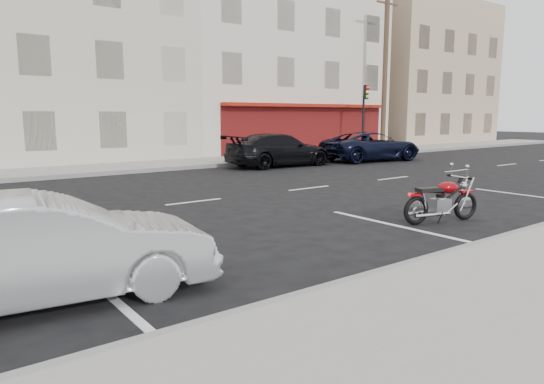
{
  "coord_description": "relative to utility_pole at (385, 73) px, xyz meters",
  "views": [
    {
      "loc": [
        -7.84,
        -11.19,
        2.24
      ],
      "look_at": [
        -2.41,
        -3.95,
        0.8
      ],
      "focal_mm": 32.0,
      "sensor_mm": 36.0,
      "label": 1
    }
  ],
  "objects": [
    {
      "name": "ground",
      "position": [
        -15.5,
        -8.6,
        -4.74
      ],
      "size": [
        120.0,
        120.0,
        0.0
      ],
      "primitive_type": "plane",
      "color": "black",
      "rests_on": "ground"
    },
    {
      "name": "sidewalk_near",
      "position": [
        -20.5,
        -17.3,
        -4.66
      ],
      "size": [
        80.0,
        3.4,
        0.15
      ],
      "primitive_type": "cube",
      "color": "gray",
      "rests_on": "ground"
    },
    {
      "name": "sidewalk_far",
      "position": [
        -20.5,
        0.1,
        -4.66
      ],
      "size": [
        80.0,
        3.4,
        0.15
      ],
      "primitive_type": "cube",
      "color": "gray",
      "rests_on": "ground"
    },
    {
      "name": "curb_near",
      "position": [
        -20.5,
        -15.6,
        -4.66
      ],
      "size": [
        80.0,
        0.12,
        0.16
      ],
      "primitive_type": "cube",
      "color": "gray",
      "rests_on": "ground"
    },
    {
      "name": "curb_far",
      "position": [
        -20.5,
        -1.6,
        -4.66
      ],
      "size": [
        80.0,
        0.12,
        0.16
      ],
      "primitive_type": "cube",
      "color": "gray",
      "rests_on": "ground"
    },
    {
      "name": "bldg_cream",
      "position": [
        -17.5,
        7.7,
        1.01
      ],
      "size": [
        12.0,
        12.0,
        11.5
      ],
      "primitive_type": "cube",
      "color": "beige",
      "rests_on": "ground"
    },
    {
      "name": "bldg_corner",
      "position": [
        -4.5,
        7.7,
        1.51
      ],
      "size": [
        14.0,
        12.0,
        12.5
      ],
      "primitive_type": "cube",
      "color": "beige",
      "rests_on": "ground"
    },
    {
      "name": "bldg_far_east",
      "position": [
        10.5,
        7.7,
        0.76
      ],
      "size": [
        12.0,
        12.0,
        11.0
      ],
      "primitive_type": "cube",
      "color": "tan",
      "rests_on": "ground"
    },
    {
      "name": "utility_pole",
      "position": [
        0.0,
        0.0,
        0.0
      ],
      "size": [
        1.8,
        0.3,
        9.0
      ],
      "color": "#422D1E",
      "rests_on": "sidewalk_far"
    },
    {
      "name": "traffic_light",
      "position": [
        -2.0,
        -0.27,
        -2.18
      ],
      "size": [
        0.26,
        0.3,
        3.8
      ],
      "color": "black",
      "rests_on": "sidewalk_far"
    },
    {
      "name": "fire_hydrant",
      "position": [
        -3.5,
        -0.1,
        -4.21
      ],
      "size": [
        0.2,
        0.2,
        0.72
      ],
      "color": "beige",
      "rests_on": "sidewalk_far"
    },
    {
      "name": "motorcycle",
      "position": [
        -13.82,
        -14.09,
        -4.3
      ],
      "size": [
        1.88,
        0.77,
        0.96
      ],
      "rotation": [
        0.0,
        0.0,
        -0.25
      ],
      "color": "black",
      "rests_on": "ground"
    },
    {
      "name": "sedan_silver",
      "position": [
        -22.15,
        -13.71,
        -4.08
      ],
      "size": [
        4.14,
        1.9,
        1.32
      ],
      "primitive_type": "imported",
      "rotation": [
        0.0,
        0.0,
        1.44
      ],
      "color": "#A8ABB0",
      "rests_on": "ground"
    },
    {
      "name": "suv_far",
      "position": [
        -4.99,
        -3.53,
        -4.02
      ],
      "size": [
        5.41,
        3.04,
        1.43
      ],
      "primitive_type": "imported",
      "rotation": [
        0.0,
        0.0,
        1.44
      ],
      "color": "black",
      "rests_on": "ground"
    },
    {
      "name": "car_far",
      "position": [
        -10.27,
        -2.9,
        -4.01
      ],
      "size": [
        5.05,
        2.17,
        1.45
      ],
      "primitive_type": "imported",
      "rotation": [
        0.0,
        0.0,
        1.54
      ],
      "color": "black",
      "rests_on": "ground"
    }
  ]
}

